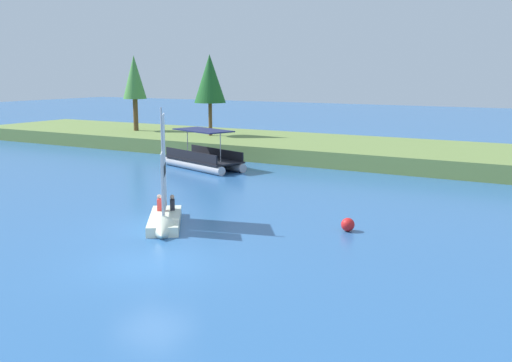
{
  "coord_description": "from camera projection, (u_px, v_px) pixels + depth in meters",
  "views": [
    {
      "loc": [
        12.71,
        -14.98,
        6.53
      ],
      "look_at": [
        -1.44,
        9.74,
        1.2
      ],
      "focal_mm": 41.12,
      "sensor_mm": 36.0,
      "label": 1
    }
  ],
  "objects": [
    {
      "name": "channel_buoy",
      "position": [
        348.0,
        225.0,
        24.28
      ],
      "size": [
        0.56,
        0.56,
        0.56
      ],
      "primitive_type": "sphere",
      "color": "red",
      "rests_on": "ground"
    },
    {
      "name": "shoreline_tree_midleft",
      "position": [
        210.0,
        79.0,
        49.25
      ],
      "size": [
        2.67,
        2.67,
        6.82
      ],
      "color": "brown",
      "rests_on": "shore_bank"
    },
    {
      "name": "pontoon_boat",
      "position": [
        204.0,
        159.0,
        39.94
      ],
      "size": [
        6.72,
        4.28,
        2.67
      ],
      "rotation": [
        0.0,
        0.0,
        -0.33
      ],
      "color": "#B2B2B7",
      "rests_on": "ground"
    },
    {
      "name": "shoreline_tree_left",
      "position": [
        134.0,
        78.0,
        53.43
      ],
      "size": [
        2.13,
        2.13,
        6.84
      ],
      "color": "brown",
      "rests_on": "shore_bank"
    },
    {
      "name": "shore_bank",
      "position": [
        390.0,
        153.0,
        43.31
      ],
      "size": [
        80.0,
        11.25,
        1.15
      ],
      "primitive_type": "cube",
      "color": "olive",
      "rests_on": "ground"
    },
    {
      "name": "ground_plane",
      "position": [
        152.0,
        264.0,
        20.19
      ],
      "size": [
        200.0,
        200.0,
        0.0
      ],
      "primitive_type": "plane",
      "color": "#2D609E"
    },
    {
      "name": "sailboat",
      "position": [
        164.0,
        219.0,
        24.57
      ],
      "size": [
        3.61,
        4.39,
        5.46
      ],
      "rotation": [
        0.0,
        0.0,
        -0.96
      ],
      "color": "silver",
      "rests_on": "ground"
    }
  ]
}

